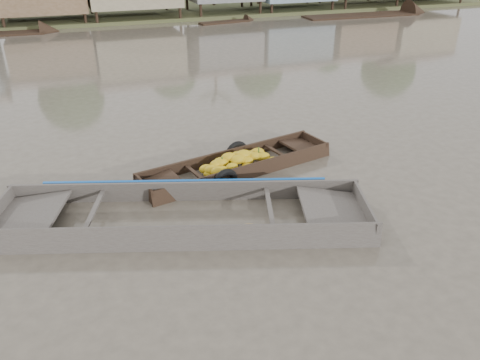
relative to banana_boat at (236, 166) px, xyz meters
name	(u,v)px	position (x,y,z in m)	size (l,w,h in m)	color
ground	(232,227)	(-1.00, -2.55, -0.14)	(120.00, 120.00, 0.00)	#524B3F
banana_boat	(236,166)	(0.00, 0.00, 0.00)	(5.58, 2.44, 0.76)	black
viewer_boat	(183,220)	(-1.94, -2.03, -0.07)	(8.38, 4.55, 0.65)	#403A36
distant_boats	(249,27)	(8.51, 21.08, -0.19)	(48.53, 15.20, 0.35)	black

